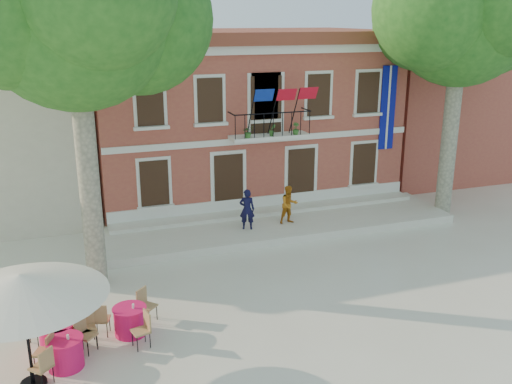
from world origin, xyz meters
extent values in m
plane|color=beige|center=(0.00, 0.00, 0.00)|extent=(90.00, 90.00, 0.00)
cube|color=#AE553E|center=(2.00, 10.00, 3.50)|extent=(13.00, 8.00, 7.00)
cube|color=brown|center=(2.00, 10.00, 7.25)|extent=(13.50, 8.50, 0.50)
cube|color=silver|center=(2.00, 6.05, 6.85)|extent=(13.30, 0.35, 0.35)
cube|color=silver|center=(2.00, 5.55, 3.50)|extent=(3.20, 0.90, 0.15)
cube|color=black|center=(2.00, 5.15, 4.50)|extent=(3.20, 0.04, 0.04)
cube|color=#0C138E|center=(7.60, 5.94, 4.30)|extent=(0.70, 0.05, 3.60)
cube|color=#0D2997|center=(1.10, 4.80, 5.25)|extent=(0.76, 0.27, 0.47)
cube|color=red|center=(2.00, 4.80, 5.25)|extent=(0.76, 0.29, 0.47)
cube|color=red|center=(2.90, 4.80, 5.25)|extent=(0.76, 0.27, 0.47)
imported|color=#26591E|center=(1.00, 5.25, 3.82)|extent=(0.43, 0.37, 0.48)
imported|color=#26591E|center=(2.00, 5.25, 3.82)|extent=(0.26, 0.21, 0.48)
imported|color=#26591E|center=(3.00, 5.25, 3.82)|extent=(0.27, 0.27, 0.48)
cube|color=#AE553E|center=(14.00, 11.00, 3.00)|extent=(9.00, 9.00, 6.00)
cube|color=brown|center=(14.00, 11.00, 6.20)|extent=(9.40, 9.40, 0.40)
cube|color=silver|center=(2.00, 4.40, 0.15)|extent=(14.00, 3.40, 0.30)
cylinder|color=#A59E84|center=(-5.20, 1.72, 3.55)|extent=(0.63, 0.63, 7.09)
sphere|color=#1F541A|center=(-5.20, 1.72, 8.31)|extent=(5.67, 5.67, 5.67)
cylinder|color=#A59E84|center=(9.28, 3.81, 3.48)|extent=(0.65, 0.65, 6.96)
sphere|color=#1F541A|center=(9.28, 3.81, 8.15)|extent=(5.57, 5.57, 5.57)
cylinder|color=black|center=(-7.01, -3.11, 0.04)|extent=(0.59, 0.59, 0.08)
cylinder|color=black|center=(-7.01, -3.11, 1.23)|extent=(0.07, 0.07, 2.45)
cone|color=beige|center=(-7.01, -3.11, 2.50)|extent=(3.73, 3.73, 0.54)
imported|color=black|center=(0.54, 4.05, 1.09)|extent=(0.67, 0.55, 1.58)
imported|color=#C26C16|center=(2.29, 4.11, 1.06)|extent=(0.78, 0.63, 1.52)
cylinder|color=#E11554|center=(-6.28, -2.63, 0.38)|extent=(0.84, 0.84, 0.75)
cylinder|color=#E11554|center=(-6.28, -2.63, 0.76)|extent=(0.90, 0.90, 0.02)
cube|color=#AF7D57|center=(-5.75, -2.10, 0.47)|extent=(0.59, 0.59, 0.95)
cube|color=#AF7D57|center=(-6.81, -3.16, 0.47)|extent=(0.59, 0.59, 0.95)
cylinder|color=#E11554|center=(-4.62, -1.61, 0.38)|extent=(0.84, 0.84, 0.75)
cylinder|color=#E11554|center=(-4.62, -1.61, 0.76)|extent=(0.90, 0.90, 0.02)
cube|color=#AF7D57|center=(-4.07, -1.10, 0.47)|extent=(0.59, 0.59, 0.95)
cube|color=#AF7D57|center=(-5.34, -1.40, 0.47)|extent=(0.52, 0.52, 0.95)
cube|color=#AF7D57|center=(-4.44, -2.34, 0.47)|extent=(0.51, 0.51, 0.95)
cylinder|color=#E11554|center=(-6.45, -1.85, 0.38)|extent=(0.84, 0.84, 0.75)
cylinder|color=#E11554|center=(-6.45, -1.85, 0.76)|extent=(0.90, 0.90, 0.02)
cube|color=#AF7D57|center=(-5.71, -1.77, 0.47)|extent=(0.46, 0.46, 0.95)
cube|color=#AF7D57|center=(-6.89, -1.24, 0.47)|extent=(0.59, 0.59, 0.95)
cube|color=#AF7D57|center=(-6.76, -2.54, 0.47)|extent=(0.56, 0.56, 0.95)
camera|label=1|loc=(-5.91, -15.33, 8.07)|focal=40.00mm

